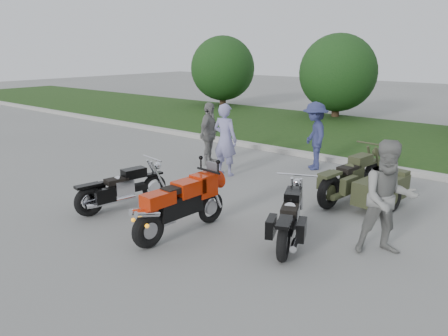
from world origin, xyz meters
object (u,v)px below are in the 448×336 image
Objects in this scene: sportbike_red at (179,204)px; cruiser_left at (119,190)px; cruiser_right at (290,220)px; person_back at (209,134)px; person_grey at (388,198)px; cruiser_sidecar at (368,185)px; person_denim at (314,136)px; person_stripe at (225,140)px.

sportbike_red is 1.02× the size of cruiser_left.
person_back is (-4.64, 3.15, 0.48)m from cruiser_right.
person_grey is at bearing 31.01° from sportbike_red.
sportbike_red is at bearing 5.99° from cruiser_left.
cruiser_sidecar is 4.98m from person_back.
sportbike_red is 1.14× the size of person_denim.
person_denim is at bearing -131.12° from person_stripe.
person_stripe reaches higher than sportbike_red.
cruiser_sidecar reaches higher than cruiser_left.
cruiser_left is 1.02× the size of cruiser_right.
person_back is (-4.94, 0.42, 0.46)m from cruiser_sidecar.
cruiser_left is at bearing -131.19° from cruiser_sidecar.
person_back is at bearing 113.97° from cruiser_left.
cruiser_right is at bearing -89.13° from cruiser_sidecar.
cruiser_right is (1.73, 0.98, -0.17)m from sportbike_red.
person_grey reaches higher than sportbike_red.
sportbike_red is at bearing 169.18° from person_grey.
sportbike_red is 0.86× the size of cruiser_sidecar.
cruiser_left is at bearing 157.86° from person_grey.
person_denim is at bearing -77.61° from person_back.
person_back is at bearing 128.54° from sportbike_red.
cruiser_left is at bearing 178.85° from sportbike_red.
person_grey is (3.15, 1.65, 0.36)m from sportbike_red.
person_stripe reaches higher than cruiser_left.
person_stripe is 2.57m from person_denim.
person_stripe is (-3.60, 2.62, 0.53)m from cruiser_right.
sportbike_red is at bearing 113.60° from person_stripe.
person_back is at bearing 122.38° from cruiser_right.
cruiser_left is 1.12× the size of person_denim.
person_stripe reaches higher than person_denim.
person_grey reaches higher than cruiser_right.
cruiser_right is 1.08× the size of person_grey.
cruiser_right is 1.08× the size of person_stripe.
person_stripe is (-1.87, 3.60, 0.36)m from sportbike_red.
sportbike_red is 1.97m from cruiser_left.
person_denim reaches higher than cruiser_left.
cruiser_right is 5.12m from person_denim.
cruiser_sidecar is at bearing 177.81° from person_stripe.
person_grey is at bearing 26.83° from cruiser_left.
person_stripe reaches higher than cruiser_sidecar.
sportbike_red is 5.06m from person_back.
person_stripe reaches higher than person_grey.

